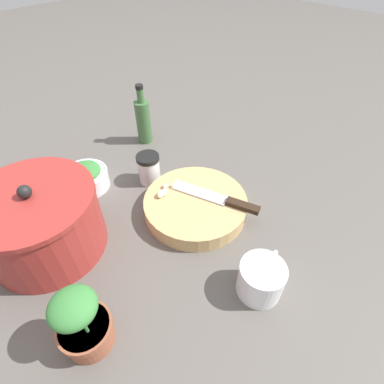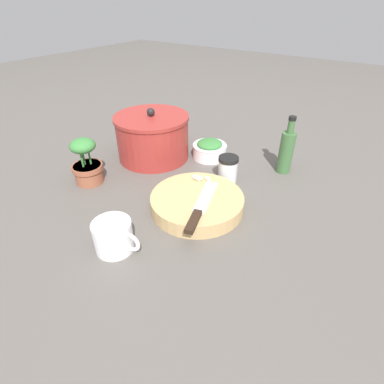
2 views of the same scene
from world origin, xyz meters
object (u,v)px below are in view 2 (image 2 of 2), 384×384
at_px(cutting_board, 197,202).
at_px(coffee_mug, 114,236).
at_px(chef_knife, 200,208).
at_px(herb_bowl, 210,149).
at_px(garlic_cloves, 201,179).
at_px(stock_pot, 153,137).
at_px(spice_jar, 228,169).
at_px(oil_bottle, 286,151).
at_px(potted_herb, 87,164).

xyz_separation_m(cutting_board, coffee_mug, (-0.25, 0.07, 0.02)).
height_order(chef_knife, herb_bowl, herb_bowl).
xyz_separation_m(garlic_cloves, herb_bowl, (0.22, 0.10, -0.02)).
distance_m(garlic_cloves, stock_pot, 0.30).
height_order(coffee_mug, stock_pot, stock_pot).
relative_size(cutting_board, stock_pot, 1.00).
bearing_deg(chef_knife, cutting_board, 113.86).
distance_m(coffee_mug, stock_pot, 0.49).
bearing_deg(chef_knife, garlic_cloves, 104.97).
relative_size(herb_bowl, spice_jar, 1.43).
bearing_deg(cutting_board, garlic_cloves, 25.75).
relative_size(chef_knife, oil_bottle, 1.18).
bearing_deg(cutting_board, chef_knife, -138.76).
height_order(cutting_board, chef_knife, chef_knife).
xyz_separation_m(spice_jar, coffee_mug, (-0.43, 0.07, -0.01)).
height_order(chef_knife, coffee_mug, coffee_mug).
xyz_separation_m(herb_bowl, spice_jar, (-0.11, -0.14, 0.01)).
bearing_deg(spice_jar, herb_bowl, 51.04).
height_order(garlic_cloves, herb_bowl, herb_bowl).
relative_size(cutting_board, spice_jar, 3.00).
height_order(spice_jar, coffee_mug, spice_jar).
distance_m(herb_bowl, stock_pot, 0.21).
xyz_separation_m(herb_bowl, oil_bottle, (0.06, -0.27, 0.05)).
relative_size(herb_bowl, coffee_mug, 1.03).
bearing_deg(oil_bottle, potted_herb, 130.60).
xyz_separation_m(herb_bowl, coffee_mug, (-0.54, -0.07, 0.01)).
distance_m(cutting_board, potted_herb, 0.38).
height_order(spice_jar, oil_bottle, oil_bottle).
xyz_separation_m(herb_bowl, stock_pot, (-0.12, 0.17, 0.05)).
height_order(garlic_cloves, spice_jar, spice_jar).
bearing_deg(coffee_mug, spice_jar, -9.65).
height_order(garlic_cloves, coffee_mug, coffee_mug).
relative_size(chef_knife, herb_bowl, 1.83).
bearing_deg(herb_bowl, coffee_mug, -172.98).
xyz_separation_m(chef_knife, potted_herb, (-0.03, 0.41, 0.02)).
bearing_deg(herb_bowl, garlic_cloves, -154.51).
distance_m(cutting_board, herb_bowl, 0.32).
bearing_deg(coffee_mug, stock_pot, 29.57).
height_order(herb_bowl, coffee_mug, coffee_mug).
distance_m(herb_bowl, potted_herb, 0.44).
bearing_deg(coffee_mug, garlic_cloves, -6.56).
height_order(herb_bowl, oil_bottle, oil_bottle).
height_order(garlic_cloves, oil_bottle, oil_bottle).
height_order(cutting_board, oil_bottle, oil_bottle).
bearing_deg(oil_bottle, stock_pot, 111.42).
xyz_separation_m(cutting_board, herb_bowl, (0.29, 0.14, 0.01)).
bearing_deg(chef_knife, oil_bottle, 60.34).
relative_size(oil_bottle, stock_pot, 0.74).
relative_size(stock_pot, potted_herb, 1.76).
distance_m(chef_knife, garlic_cloves, 0.14).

